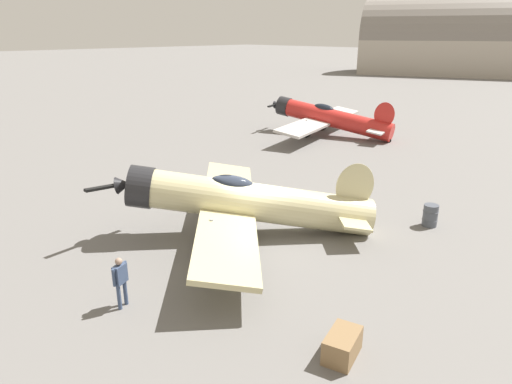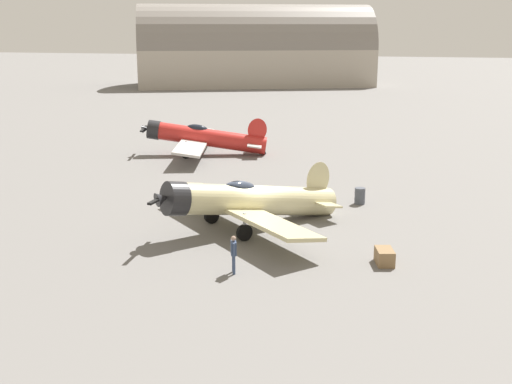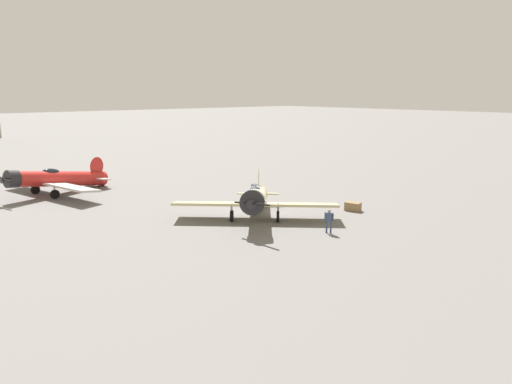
# 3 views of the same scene
# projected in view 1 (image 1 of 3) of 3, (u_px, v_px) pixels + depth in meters

# --- Properties ---
(ground_plane) EXTENTS (400.00, 400.00, 0.00)m
(ground_plane) POSITION_uv_depth(u_px,v_px,m) (256.00, 234.00, 18.48)
(ground_plane) COLOR slate
(airplane_foreground) EXTENTS (9.89, 10.00, 3.12)m
(airplane_foreground) POSITION_uv_depth(u_px,v_px,m) (243.00, 201.00, 17.99)
(airplane_foreground) COLOR beige
(airplane_foreground) RESTS_ON ground_plane
(airplane_mid_apron) EXTENTS (12.39, 10.09, 3.00)m
(airplane_mid_apron) POSITION_uv_depth(u_px,v_px,m) (328.00, 118.00, 35.61)
(airplane_mid_apron) COLOR red
(airplane_mid_apron) RESTS_ON ground_plane
(ground_crew_mechanic) EXTENTS (0.59, 0.36, 1.60)m
(ground_crew_mechanic) POSITION_uv_depth(u_px,v_px,m) (120.00, 278.00, 13.29)
(ground_crew_mechanic) COLOR #384766
(ground_crew_mechanic) RESTS_ON ground_plane
(equipment_crate) EXTENTS (1.30, 0.98, 0.66)m
(equipment_crate) POSITION_uv_depth(u_px,v_px,m) (342.00, 345.00, 11.42)
(equipment_crate) COLOR olive
(equipment_crate) RESTS_ON ground_plane
(fuel_drum) EXTENTS (0.64, 0.64, 0.94)m
(fuel_drum) POSITION_uv_depth(u_px,v_px,m) (430.00, 215.00, 19.11)
(fuel_drum) COLOR #474C56
(fuel_drum) RESTS_ON ground_plane
(distant_hangar) EXTENTS (28.34, 42.03, 14.87)m
(distant_hangar) POSITION_uv_depth(u_px,v_px,m) (473.00, 46.00, 84.34)
(distant_hangar) COLOR #ADA393
(distant_hangar) RESTS_ON ground_plane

